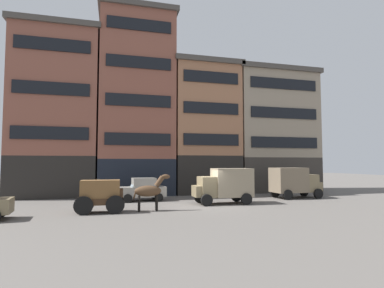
{
  "coord_description": "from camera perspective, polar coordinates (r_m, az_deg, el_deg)",
  "views": [
    {
      "loc": [
        -6.34,
        -20.99,
        3.02
      ],
      "look_at": [
        -0.41,
        1.87,
        4.5
      ],
      "focal_mm": 28.57,
      "sensor_mm": 36.0,
      "label": 1
    }
  ],
  "objects": [
    {
      "name": "building_far_left",
      "position": [
        31.14,
        -23.9,
        5.61
      ],
      "size": [
        7.79,
        5.75,
        15.56
      ],
      "color": "black",
      "rests_on": "ground_plane"
    },
    {
      "name": "delivery_truck_far",
      "position": [
        28.07,
        18.58,
        -6.66
      ],
      "size": [
        4.42,
        2.28,
        2.62
      ],
      "color": "#7A6B4C",
      "rests_on": "ground_plane"
    },
    {
      "name": "building_center_left",
      "position": [
        31.0,
        -10.3,
        7.69
      ],
      "size": [
        7.49,
        5.75,
        18.0
      ],
      "color": "black",
      "rests_on": "ground_plane"
    },
    {
      "name": "fire_hydrant_curbside",
      "position": [
        28.66,
        9.41,
        -8.72
      ],
      "size": [
        0.24,
        0.24,
        0.83
      ],
      "color": "maroon",
      "rests_on": "ground_plane"
    },
    {
      "name": "building_far_right",
      "position": [
        34.95,
        14.65,
        2.49
      ],
      "size": [
        9.39,
        5.75,
        13.2
      ],
      "color": "#38332D",
      "rests_on": "ground_plane"
    },
    {
      "name": "pedestrian_officer",
      "position": [
        24.91,
        -17.11,
        -8.12
      ],
      "size": [
        0.38,
        0.38,
        1.79
      ],
      "color": "#38332D",
      "rests_on": "ground_plane"
    },
    {
      "name": "building_center_right",
      "position": [
        31.89,
        2.18,
        3.09
      ],
      "size": [
        7.06,
        5.75,
        13.34
      ],
      "color": "black",
      "rests_on": "ground_plane"
    },
    {
      "name": "delivery_truck_near",
      "position": [
        23.1,
        6.07,
        -7.52
      ],
      "size": [
        4.37,
        2.16,
        2.62
      ],
      "color": "#7A6B4C",
      "rests_on": "ground_plane"
    },
    {
      "name": "draft_horse",
      "position": [
        19.78,
        -7.92,
        -8.62
      ],
      "size": [
        2.34,
        0.62,
        2.3
      ],
      "color": "#513823",
      "rests_on": "ground_plane"
    },
    {
      "name": "sedan_light",
      "position": [
        25.02,
        -9.26,
        -8.37
      ],
      "size": [
        3.81,
        2.09,
        1.83
      ],
      "color": "gray",
      "rests_on": "ground_plane"
    },
    {
      "name": "cargo_wagon",
      "position": [
        19.67,
        -16.6,
        -8.9
      ],
      "size": [
        2.92,
        1.53,
        1.98
      ],
      "color": "#3D2819",
      "rests_on": "ground_plane"
    },
    {
      "name": "ground_plane",
      "position": [
        22.13,
        2.3,
        -11.42
      ],
      "size": [
        120.0,
        120.0,
        0.0
      ],
      "primitive_type": "plane",
      "color": "#605B56"
    }
  ]
}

